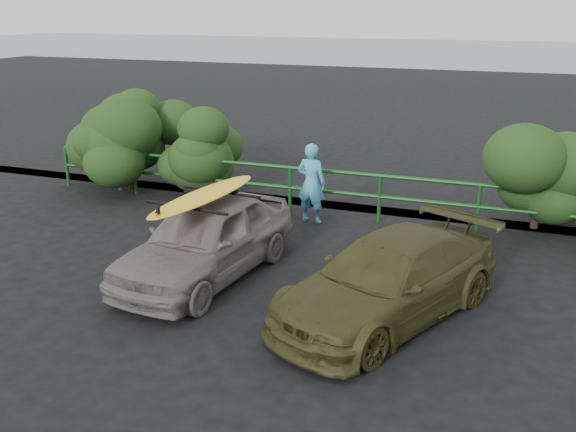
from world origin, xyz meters
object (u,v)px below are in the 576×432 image
Objects in this scene: olive_vehicle at (389,280)px; man at (311,183)px; guardrail at (334,193)px; sedan at (206,239)px; surfboard at (204,195)px.

olive_vehicle is 4.48m from man.
olive_vehicle is at bearing -63.51° from guardrail.
man reaches higher than sedan.
surfboard is (-1.04, -3.85, 0.90)m from guardrail.
olive_vehicle is 3.29m from surfboard.
guardrail is at bearing 140.70° from olive_vehicle.
man is at bearing -123.90° from guardrail.
man is (-2.45, 3.74, 0.25)m from olive_vehicle.
olive_vehicle is at bearing -1.06° from sedan.
surfboard is at bearing -162.94° from olive_vehicle.
sedan reaches higher than olive_vehicle.
olive_vehicle is (3.16, -0.40, -0.07)m from sedan.
man is at bearing 84.21° from sedan.
man reaches higher than surfboard.
surfboard is (-0.70, -3.35, 0.58)m from man.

